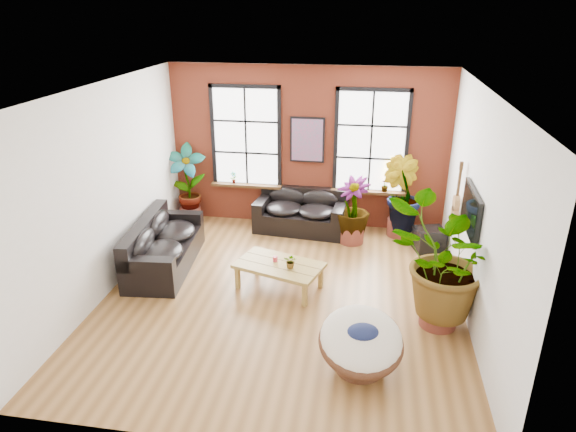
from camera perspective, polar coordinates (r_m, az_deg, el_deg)
name	(u,v)px	position (r m, az deg, el deg)	size (l,w,h in m)	color
room	(284,198)	(8.27, -0.50, 1.98)	(6.04, 6.54, 3.54)	brown
sofa_back	(301,212)	(11.27, 1.49, 0.44)	(2.04, 1.13, 0.90)	black
sofa_left	(162,246)	(9.98, -13.86, -3.28)	(1.17, 2.39, 0.92)	black
coffee_table	(279,267)	(8.97, -0.99, -5.65)	(1.65, 1.24, 0.57)	olive
papasan_chair	(361,342)	(7.17, 8.11, -13.69)	(1.35, 1.37, 0.86)	#57321F
poster	(307,140)	(11.08, 2.15, 8.45)	(0.74, 0.06, 0.98)	black
tv_wall_unit	(466,211)	(8.81, 19.18, 0.57)	(0.13, 1.86, 1.20)	black
media_box	(429,240)	(10.76, 15.41, -2.53)	(0.67, 0.61, 0.47)	black
pot_back_left	(191,214)	(11.97, -10.77, 0.20)	(0.61, 0.61, 0.35)	brown
pot_back_right	(399,227)	(11.32, 12.24, -1.20)	(0.65, 0.65, 0.38)	brown
pot_right_wall	(438,313)	(8.43, 16.37, -10.31)	(0.74, 0.74, 0.42)	brown
pot_mid	(351,234)	(10.83, 7.07, -1.98)	(0.67, 0.67, 0.37)	brown
floor_plant_back_left	(187,181)	(11.70, -11.14, 3.84)	(0.87, 0.59, 1.65)	#0F391B
floor_plant_back_right	(401,194)	(11.04, 12.46, 2.40)	(0.88, 0.71, 1.59)	#0F391B
floor_plant_right_wall	(445,263)	(7.98, 17.06, -5.02)	(1.68, 1.46, 1.87)	#0F391B
floor_plant_mid	(353,207)	(10.62, 7.19, 0.97)	(0.71, 0.71, 1.27)	#0F391B
table_plant	(291,261)	(8.75, 0.34, -5.05)	(0.23, 0.20, 0.25)	#0F391B
sill_plant_left	(233,177)	(11.60, -6.08, 4.28)	(0.14, 0.10, 0.27)	#0F391B
sill_plant_right	(385,185)	(11.22, 10.71, 3.37)	(0.15, 0.15, 0.27)	#0F391B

